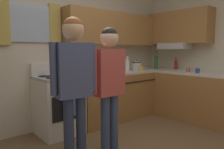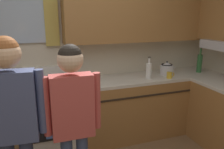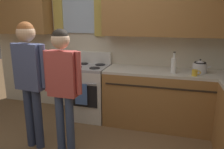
# 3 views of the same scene
# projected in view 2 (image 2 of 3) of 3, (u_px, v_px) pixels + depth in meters

# --- Properties ---
(back_wall_unit) EXTENTS (4.60, 0.42, 2.60)m
(back_wall_unit) POSITION_uv_depth(u_px,v_px,m) (68.00, 40.00, 3.12)
(back_wall_unit) COLOR beige
(back_wall_unit) RESTS_ON ground
(kitchen_counter_run) EXTENTS (2.23, 2.10, 0.90)m
(kitchen_counter_run) POSITION_uv_depth(u_px,v_px,m) (183.00, 112.00, 3.20)
(kitchen_counter_run) COLOR #9E6B38
(kitchen_counter_run) RESTS_ON ground
(stove_oven) EXTENTS (0.62, 0.67, 1.10)m
(stove_oven) POSITION_uv_depth(u_px,v_px,m) (52.00, 117.00, 3.01)
(stove_oven) COLOR silver
(stove_oven) RESTS_ON ground
(bottle_wine_green) EXTENTS (0.08, 0.08, 0.39)m
(bottle_wine_green) POSITION_uv_depth(u_px,v_px,m) (200.00, 63.00, 3.54)
(bottle_wine_green) COLOR #2D6633
(bottle_wine_green) RESTS_ON kitchen_counter_run
(bottle_milk_white) EXTENTS (0.08, 0.08, 0.31)m
(bottle_milk_white) POSITION_uv_depth(u_px,v_px,m) (149.00, 70.00, 3.20)
(bottle_milk_white) COLOR white
(bottle_milk_white) RESTS_ON kitchen_counter_run
(mug_mustard_yellow) EXTENTS (0.12, 0.08, 0.09)m
(mug_mustard_yellow) POSITION_uv_depth(u_px,v_px,m) (170.00, 75.00, 3.23)
(mug_mustard_yellow) COLOR gold
(mug_mustard_yellow) RESTS_ON kitchen_counter_run
(stovetop_kettle) EXTENTS (0.27, 0.20, 0.21)m
(stovetop_kettle) POSITION_uv_depth(u_px,v_px,m) (167.00, 68.00, 3.42)
(stovetop_kettle) COLOR silver
(stovetop_kettle) RESTS_ON kitchen_counter_run
(adult_left) EXTENTS (0.51, 0.22, 1.64)m
(adult_left) POSITION_uv_depth(u_px,v_px,m) (13.00, 114.00, 1.76)
(adult_left) COLOR #2D3856
(adult_left) RESTS_ON ground
(adult_in_plaid) EXTENTS (0.49, 0.21, 1.56)m
(adult_in_plaid) POSITION_uv_depth(u_px,v_px,m) (73.00, 113.00, 1.91)
(adult_in_plaid) COLOR #38476B
(adult_in_plaid) RESTS_ON ground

